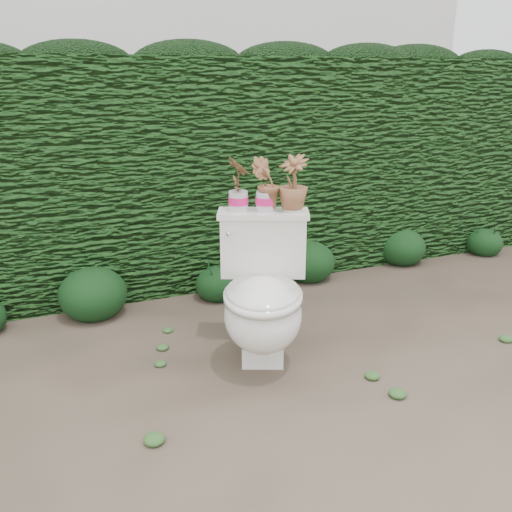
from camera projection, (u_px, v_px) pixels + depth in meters
name	position (u px, v px, depth m)	size (l,w,h in m)	color
ground	(280.00, 362.00, 2.96)	(60.00, 60.00, 0.00)	brown
hedge	(194.00, 169.00, 4.10)	(8.00, 1.00, 1.60)	#24561C
house_wall	(148.00, 35.00, 7.79)	(8.00, 3.50, 4.00)	silver
toilet	(263.00, 299.00, 2.89)	(0.68, 0.80, 0.78)	silver
potted_plant_left	(238.00, 185.00, 2.93)	(0.15, 0.10, 0.28)	#29651F
potted_plant_center	(266.00, 186.00, 2.93)	(0.15, 0.12, 0.28)	#29651F
potted_plant_right	(293.00, 185.00, 2.93)	(0.16, 0.16, 0.29)	#29651F
liriope_clump_2	(93.00, 290.00, 3.47)	(0.43, 0.43, 0.35)	#143914
liriope_clump_3	(218.00, 281.00, 3.77)	(0.31, 0.31, 0.25)	#143914
liriope_clump_4	(309.00, 258.00, 4.10)	(0.40, 0.40, 0.32)	#143914
liriope_clump_5	(402.00, 244.00, 4.46)	(0.39, 0.39, 0.31)	#143914
liriope_clump_6	(485.00, 240.00, 4.69)	(0.31, 0.31, 0.25)	#143914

